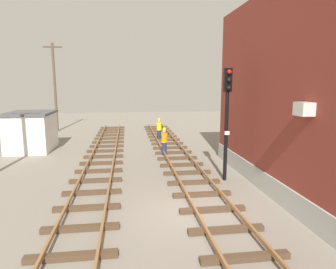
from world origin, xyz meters
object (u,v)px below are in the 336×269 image
(control_hut, at_px, (31,131))
(track_worker_distant, at_px, (159,129))
(track_worker_foreground, at_px, (164,141))
(signal_mast, at_px, (227,111))
(parked_car_black, at_px, (8,130))
(utility_pole_far, at_px, (55,86))

(control_hut, bearing_deg, track_worker_distant, 15.40)
(track_worker_foreground, distance_m, track_worker_distant, 5.32)
(control_hut, xyz_separation_m, track_worker_foreground, (9.21, -2.72, -0.46))
(signal_mast, relative_size, parked_car_black, 1.30)
(parked_car_black, xyz_separation_m, track_worker_foreground, (12.39, -6.98, 0.03))
(signal_mast, height_order, parked_car_black, signal_mast)
(track_worker_foreground, bearing_deg, parked_car_black, 150.59)
(signal_mast, distance_m, parked_car_black, 19.53)
(utility_pole_far, xyz_separation_m, track_worker_distant, (9.68, -6.34, -3.58))
(control_hut, distance_m, utility_pole_far, 9.47)
(track_worker_distant, bearing_deg, track_worker_foreground, -92.41)
(signal_mast, xyz_separation_m, utility_pole_far, (-11.77, 17.29, 1.10))
(utility_pole_far, height_order, track_worker_foreground, utility_pole_far)
(parked_car_black, bearing_deg, track_worker_foreground, -29.41)
(signal_mast, distance_m, control_hut, 14.38)
(parked_car_black, relative_size, track_worker_foreground, 2.25)
(signal_mast, height_order, control_hut, signal_mast)
(control_hut, relative_size, track_worker_foreground, 2.03)
(signal_mast, relative_size, track_worker_distant, 2.91)
(track_worker_foreground, relative_size, track_worker_distant, 1.00)
(parked_car_black, distance_m, track_worker_foreground, 14.22)
(signal_mast, bearing_deg, track_worker_foreground, 112.33)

